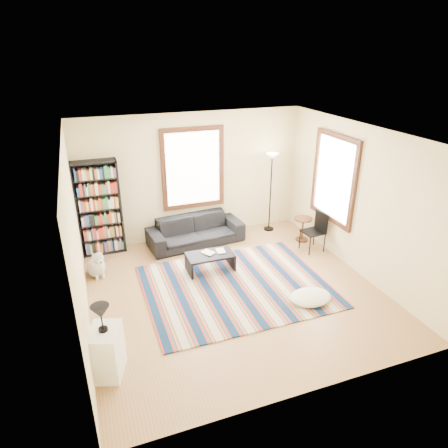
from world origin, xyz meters
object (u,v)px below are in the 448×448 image
object	(u,v)px
folding_chair	(313,232)
bookshelf	(99,209)
side_table	(303,229)
white_cabinet	(107,352)
sofa	(196,231)
dog	(96,263)
coffee_table	(210,262)
floor_lamp	(270,193)
floor_cushion	(310,297)

from	to	relation	value
folding_chair	bookshelf	bearing A→B (deg)	155.80
folding_chair	side_table	bearing A→B (deg)	78.93
white_cabinet	sofa	bearing A→B (deg)	75.49
sofa	bookshelf	distance (m)	2.10
bookshelf	dog	bearing A→B (deg)	-103.04
coffee_table	dog	world-z (taller)	dog
coffee_table	side_table	bearing A→B (deg)	13.27
floor_lamp	folding_chair	bearing A→B (deg)	-72.56
floor_lamp	dog	world-z (taller)	floor_lamp
bookshelf	folding_chair	bearing A→B (deg)	-18.93
sofa	floor_cushion	size ratio (longest dim) A/B	2.84
sofa	coffee_table	distance (m)	1.25
white_cabinet	bookshelf	bearing A→B (deg)	105.13
coffee_table	floor_lamp	world-z (taller)	floor_lamp
dog	folding_chair	bearing A→B (deg)	-23.10
bookshelf	side_table	size ratio (longest dim) A/B	3.70
floor_lamp	white_cabinet	xyz separation A→B (m)	(-4.05, -3.43, -0.58)
white_cabinet	dog	bearing A→B (deg)	108.47
coffee_table	floor_cushion	xyz separation A→B (m)	(1.29, -1.59, -0.09)
bookshelf	floor_lamp	distance (m)	3.82
dog	floor_lamp	bearing A→B (deg)	-5.79
bookshelf	coffee_table	size ratio (longest dim) A/B	2.22
floor_lamp	side_table	distance (m)	1.12
floor_cushion	side_table	distance (m)	2.42
floor_cushion	white_cabinet	size ratio (longest dim) A/B	1.05
sofa	dog	size ratio (longest dim) A/B	3.80
floor_lamp	folding_chair	size ratio (longest dim) A/B	2.16
white_cabinet	side_table	bearing A→B (deg)	49.38
floor_cushion	dog	bearing A→B (deg)	147.43
floor_lamp	dog	distance (m)	4.15
floor_cushion	side_table	world-z (taller)	side_table
bookshelf	white_cabinet	xyz separation A→B (m)	(-0.24, -3.60, -0.65)
floor_cushion	side_table	bearing A→B (deg)	63.25
bookshelf	white_cabinet	distance (m)	3.66
sofa	floor_cushion	distance (m)	3.09
bookshelf	dog	size ratio (longest dim) A/B	3.64
folding_chair	white_cabinet	world-z (taller)	folding_chair
side_table	white_cabinet	size ratio (longest dim) A/B	0.77
folding_chair	floor_lamp	bearing A→B (deg)	102.17
floor_cushion	side_table	xyz separation A→B (m)	(1.09, 2.15, 0.18)
bookshelf	sofa	bearing A→B (deg)	-7.85
coffee_table	folding_chair	bearing A→B (deg)	1.66
white_cabinet	dog	xyz separation A→B (m)	(0.02, 2.66, -0.08)
sofa	white_cabinet	xyz separation A→B (m)	(-2.20, -3.33, 0.05)
sofa	coffee_table	world-z (taller)	sofa
bookshelf	floor_cushion	distance (m)	4.53
side_table	folding_chair	bearing A→B (deg)	-95.79
folding_chair	dog	xyz separation A→B (m)	(-4.43, 0.51, -0.16)
sofa	folding_chair	world-z (taller)	folding_chair
coffee_table	side_table	world-z (taller)	side_table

